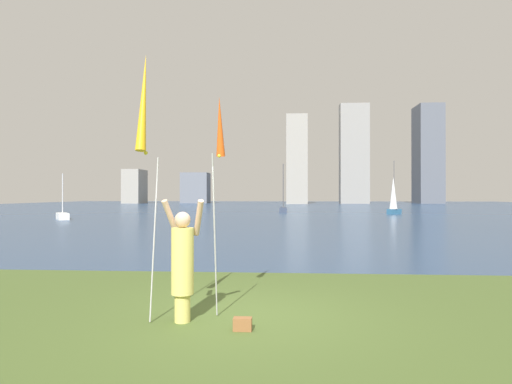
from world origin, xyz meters
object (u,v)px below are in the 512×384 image
sailboat_3 (63,216)px  bag (243,324)px  kite_flag_left (144,107)px  sailboat_2 (393,197)px  kite_flag_right (220,133)px  sailboat_0 (283,209)px  person (183,261)px

sailboat_3 → bag: bearing=-57.8°
kite_flag_left → sailboat_2: (13.32, 39.38, -1.58)m
kite_flag_right → sailboat_3: kite_flag_right is taller
kite_flag_left → bag: size_ratio=15.14×
bag → kite_flag_left: bearing=-178.7°
bag → sailboat_0: (0.38, 43.33, 0.26)m
kite_flag_left → kite_flag_right: kite_flag_left is taller
bag → sailboat_3: size_ratio=0.07×
person → kite_flag_left: bearing=-137.7°
sailboat_2 → kite_flag_right: bearing=-107.8°
kite_flag_left → bag: bearing=1.3°
person → kite_flag_left: kite_flag_left is taller
sailboat_0 → sailboat_3: 23.69m
sailboat_0 → sailboat_2: (11.43, -3.98, 1.45)m
kite_flag_left → sailboat_3: size_ratio=1.13×
bag → sailboat_2: bearing=73.3°
bag → sailboat_2: sailboat_2 is taller
person → sailboat_0: (1.39, 42.94, -0.61)m
sailboat_2 → sailboat_0: bearing=160.8°
sailboat_0 → kite_flag_right: bearing=-91.2°
bag → sailboat_2: 41.12m
kite_flag_left → sailboat_2: size_ratio=0.76×
sailboat_0 → sailboat_2: 12.19m
kite_flag_right → sailboat_3: bearing=122.4°
person → kite_flag_left: (-0.50, -0.42, 2.41)m
bag → sailboat_0: 43.33m
kite_flag_right → sailboat_2: bearing=72.2°
bag → sailboat_3: sailboat_3 is taller
person → sailboat_0: size_ratio=0.36×
kite_flag_right → bag: 3.25m
person → bag: person is taller
kite_flag_left → sailboat_0: bearing=87.5°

